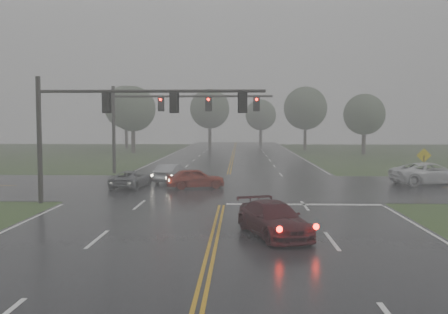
{
  "coord_description": "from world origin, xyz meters",
  "views": [
    {
      "loc": [
        1.02,
        -12.8,
        4.53
      ],
      "look_at": [
        0.07,
        16.0,
        2.52
      ],
      "focal_mm": 40.0,
      "sensor_mm": 36.0,
      "label": 1
    }
  ],
  "objects_px": {
    "sedan_maroon": "(274,236)",
    "sedan_silver": "(171,182)",
    "signal_gantry_near": "(108,114)",
    "sedan_red": "(195,188)",
    "car_grey": "(131,188)",
    "signal_gantry_far": "(163,112)",
    "pickup_white": "(430,185)"
  },
  "relations": [
    {
      "from": "signal_gantry_far",
      "to": "sedan_red",
      "type": "bearing_deg",
      "value": -69.36
    },
    {
      "from": "sedan_red",
      "to": "signal_gantry_near",
      "type": "distance_m",
      "value": 9.15
    },
    {
      "from": "sedan_red",
      "to": "pickup_white",
      "type": "distance_m",
      "value": 17.1
    },
    {
      "from": "sedan_maroon",
      "to": "pickup_white",
      "type": "height_order",
      "value": "pickup_white"
    },
    {
      "from": "sedan_red",
      "to": "car_grey",
      "type": "xyz_separation_m",
      "value": [
        -4.47,
        0.21,
        0.0
      ]
    },
    {
      "from": "sedan_silver",
      "to": "signal_gantry_far",
      "type": "bearing_deg",
      "value": -63.8
    },
    {
      "from": "sedan_silver",
      "to": "signal_gantry_near",
      "type": "bearing_deg",
      "value": 90.33
    },
    {
      "from": "sedan_silver",
      "to": "signal_gantry_far",
      "type": "distance_m",
      "value": 8.59
    },
    {
      "from": "signal_gantry_far",
      "to": "sedan_maroon",
      "type": "bearing_deg",
      "value": -71.33
    },
    {
      "from": "sedan_red",
      "to": "signal_gantry_near",
      "type": "height_order",
      "value": "signal_gantry_near"
    },
    {
      "from": "signal_gantry_near",
      "to": "sedan_red",
      "type": "bearing_deg",
      "value": 56.64
    },
    {
      "from": "pickup_white",
      "to": "signal_gantry_far",
      "type": "relative_size",
      "value": 0.4
    },
    {
      "from": "sedan_maroon",
      "to": "pickup_white",
      "type": "relative_size",
      "value": 0.8
    },
    {
      "from": "car_grey",
      "to": "pickup_white",
      "type": "height_order",
      "value": "pickup_white"
    },
    {
      "from": "sedan_red",
      "to": "signal_gantry_near",
      "type": "xyz_separation_m",
      "value": [
        -4.22,
        -6.42,
        4.97
      ]
    },
    {
      "from": "signal_gantry_near",
      "to": "car_grey",
      "type": "bearing_deg",
      "value": 92.09
    },
    {
      "from": "sedan_maroon",
      "to": "car_grey",
      "type": "xyz_separation_m",
      "value": [
        -8.88,
        14.41,
        0.0
      ]
    },
    {
      "from": "sedan_maroon",
      "to": "car_grey",
      "type": "distance_m",
      "value": 16.93
    },
    {
      "from": "sedan_silver",
      "to": "signal_gantry_far",
      "type": "relative_size",
      "value": 0.29
    },
    {
      "from": "sedan_maroon",
      "to": "sedan_silver",
      "type": "relative_size",
      "value": 1.1
    },
    {
      "from": "car_grey",
      "to": "pickup_white",
      "type": "distance_m",
      "value": 21.5
    },
    {
      "from": "sedan_silver",
      "to": "car_grey",
      "type": "height_order",
      "value": "sedan_silver"
    },
    {
      "from": "sedan_silver",
      "to": "signal_gantry_far",
      "type": "xyz_separation_m",
      "value": [
        -1.6,
        6.46,
        5.43
      ]
    },
    {
      "from": "car_grey",
      "to": "signal_gantry_far",
      "type": "bearing_deg",
      "value": -86.27
    },
    {
      "from": "sedan_silver",
      "to": "signal_gantry_near",
      "type": "xyz_separation_m",
      "value": [
        -2.09,
        -9.89,
        4.97
      ]
    },
    {
      "from": "sedan_red",
      "to": "sedan_silver",
      "type": "bearing_deg",
      "value": 16.09
    },
    {
      "from": "sedan_maroon",
      "to": "sedan_silver",
      "type": "bearing_deg",
      "value": 90.73
    },
    {
      "from": "sedan_silver",
      "to": "sedan_maroon",
      "type": "bearing_deg",
      "value": 122.58
    },
    {
      "from": "car_grey",
      "to": "signal_gantry_far",
      "type": "height_order",
      "value": "signal_gantry_far"
    },
    {
      "from": "car_grey",
      "to": "signal_gantry_near",
      "type": "height_order",
      "value": "signal_gantry_near"
    },
    {
      "from": "car_grey",
      "to": "pickup_white",
      "type": "xyz_separation_m",
      "value": [
        21.37,
        2.4,
        0.0
      ]
    },
    {
      "from": "pickup_white",
      "to": "sedan_maroon",
      "type": "bearing_deg",
      "value": 132.59
    }
  ]
}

